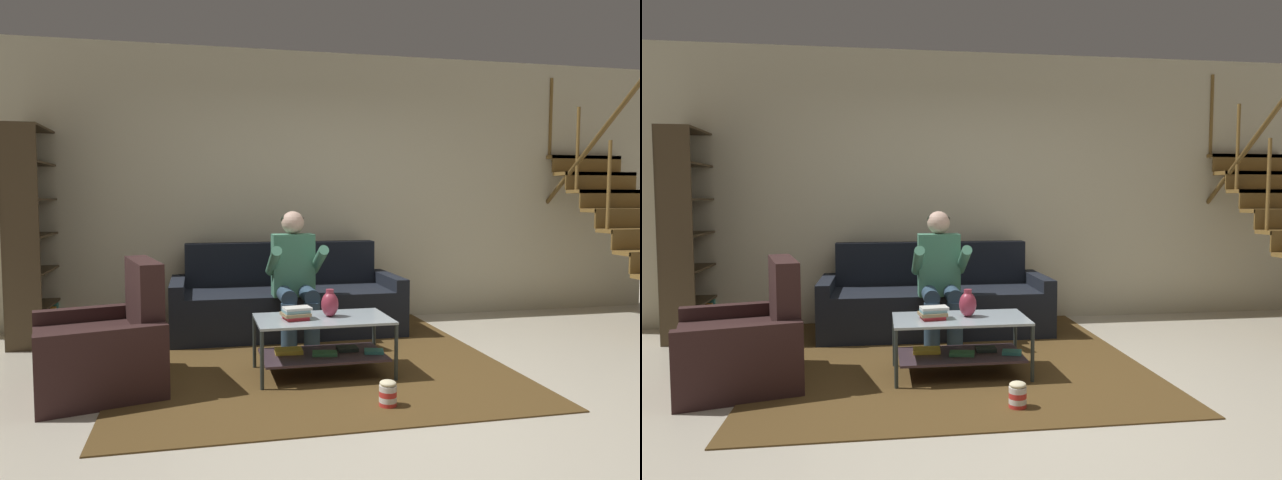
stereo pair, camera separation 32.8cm
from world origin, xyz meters
TOP-DOWN VIEW (x-y plane):
  - ground at (0.00, 0.00)m, footprint 16.80×16.80m
  - back_partition at (0.00, 2.46)m, footprint 8.40×0.12m
  - staircase_run at (3.25, 1.47)m, footprint 0.92×2.54m
  - couch at (-0.37, 1.88)m, footprint 2.23×0.88m
  - person_seated_center at (-0.37, 1.36)m, footprint 0.50×0.58m
  - coffee_table at (-0.31, 0.46)m, footprint 1.01×0.56m
  - area_rug at (-0.34, 1.05)m, footprint 3.00×3.37m
  - vase at (-0.25, 0.49)m, footprint 0.13×0.13m
  - book_stack at (-0.51, 0.45)m, footprint 0.23×0.21m
  - bookshelf at (-2.76, 2.11)m, footprint 0.32×0.92m
  - armchair at (-1.87, 0.49)m, footprint 1.01×1.10m
  - popcorn_tub at (-0.04, -0.28)m, footprint 0.11×0.11m

SIDE VIEW (x-z plane):
  - ground at x=0.00m, z-range 0.00..0.00m
  - area_rug at x=-0.34m, z-range 0.00..0.01m
  - popcorn_tub at x=-0.04m, z-range 0.00..0.18m
  - armchair at x=-1.87m, z-range -0.17..0.73m
  - coffee_table at x=-0.31m, z-range 0.07..0.51m
  - couch at x=-0.37m, z-range -0.15..0.73m
  - book_stack at x=-0.51m, z-range 0.44..0.53m
  - vase at x=-0.25m, z-range 0.43..0.64m
  - person_seated_center at x=-0.37m, z-range 0.06..1.28m
  - bookshelf at x=-2.76m, z-range -0.22..1.77m
  - staircase_run at x=3.25m, z-range -0.34..2.63m
  - back_partition at x=0.00m, z-range 0.00..2.90m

